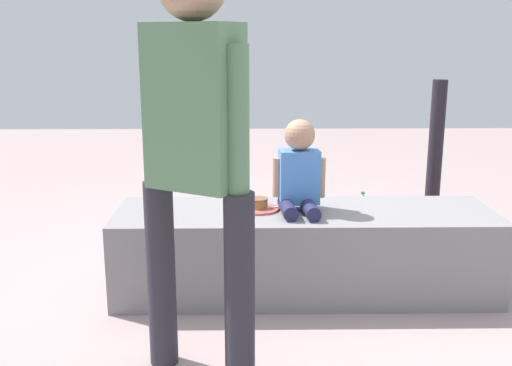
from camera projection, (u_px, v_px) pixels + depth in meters
ground_plane at (303, 290)px, 3.26m from camera, size 12.00×12.00×0.00m
concrete_ledge at (304, 251)px, 3.21m from camera, size 2.01×0.59×0.45m
child_seated at (299, 171)px, 3.11m from camera, size 0.28×0.32×0.48m
adult_standing at (195, 134)px, 2.22m from camera, size 0.44×0.34×1.66m
cake_plate at (258, 206)px, 3.16m from camera, size 0.22×0.22×0.07m
gift_bag at (261, 237)px, 3.70m from camera, size 0.26×0.09×0.33m
railing_post at (434, 168)px, 4.48m from camera, size 0.36×0.36×1.05m
water_bottle_near_gift at (362, 205)px, 4.59m from camera, size 0.07×0.07×0.20m
party_cup_red at (330, 246)px, 3.77m from camera, size 0.08×0.08×0.12m
cake_box_white at (356, 222)px, 4.29m from camera, size 0.40×0.36×0.11m
handbag_black_leather at (422, 228)px, 3.98m from camera, size 0.32×0.15×0.33m
handbag_brown_canvas at (189, 232)px, 3.87m from camera, size 0.30×0.14×0.34m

